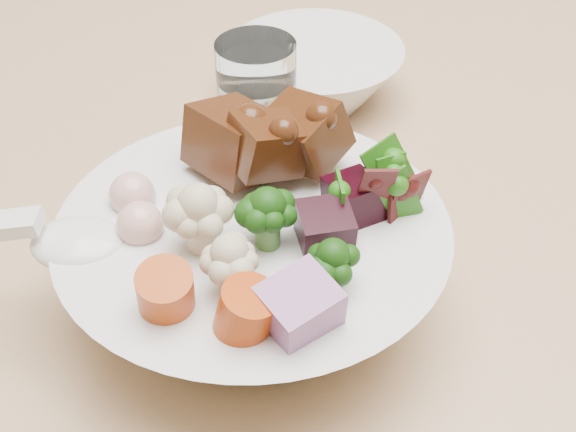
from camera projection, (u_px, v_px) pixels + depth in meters
The scene contains 5 objects.
dining_table at pixel (475, 289), 0.68m from camera, with size 1.80×1.10×0.81m.
food_bowl at pixel (257, 259), 0.53m from camera, with size 0.25×0.25×0.14m.
soup_spoon at pixel (45, 240), 0.50m from camera, with size 0.17×0.05×0.03m.
water_glass at pixel (257, 110), 0.65m from camera, with size 0.06×0.06×0.11m.
side_bowl at pixel (315, 74), 0.74m from camera, with size 0.16×0.16×0.05m, color silver, non-canonical shape.
Camera 1 is at (-0.24, -0.63, 1.22)m, focal length 50.00 mm.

